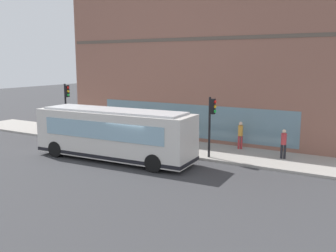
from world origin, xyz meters
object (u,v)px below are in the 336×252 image
(fire_hydrant, at_px, (162,143))
(pedestrian_by_light_pole, at_px, (284,142))
(traffic_light_near_corner, at_px, (212,116))
(newspaper_vending_box, at_px, (133,135))
(city_bus_nearside, at_px, (114,134))
(pedestrian_near_building_entrance, at_px, (240,133))
(traffic_light_down_block, at_px, (67,100))

(fire_hydrant, distance_m, pedestrian_by_light_pole, 7.71)
(traffic_light_near_corner, relative_size, newspaper_vending_box, 4.06)
(fire_hydrant, height_order, pedestrian_by_light_pole, pedestrian_by_light_pole)
(newspaper_vending_box, bearing_deg, pedestrian_by_light_pole, -87.30)
(city_bus_nearside, height_order, pedestrian_near_building_entrance, city_bus_nearside)
(traffic_light_down_block, height_order, newspaper_vending_box, traffic_light_down_block)
(pedestrian_near_building_entrance, relative_size, pedestrian_by_light_pole, 1.03)
(traffic_light_near_corner, xyz_separation_m, pedestrian_by_light_pole, (1.92, -3.83, -1.52))
(pedestrian_by_light_pole, distance_m, newspaper_vending_box, 10.68)
(traffic_light_down_block, xyz_separation_m, pedestrian_by_light_pole, (1.68, -15.93, -1.80))
(pedestrian_by_light_pole, xyz_separation_m, newspaper_vending_box, (-0.50, 10.65, -0.57))
(traffic_light_near_corner, distance_m, pedestrian_by_light_pole, 4.55)
(pedestrian_near_building_entrance, bearing_deg, traffic_light_near_corner, 165.62)
(fire_hydrant, relative_size, newspaper_vending_box, 0.82)
(traffic_light_near_corner, relative_size, fire_hydrant, 4.93)
(city_bus_nearside, relative_size, traffic_light_near_corner, 2.78)
(city_bus_nearside, height_order, traffic_light_near_corner, traffic_light_near_corner)
(fire_hydrant, bearing_deg, pedestrian_by_light_pole, -78.64)
(fire_hydrant, relative_size, pedestrian_by_light_pole, 0.42)
(city_bus_nearside, height_order, traffic_light_down_block, traffic_light_down_block)
(city_bus_nearside, bearing_deg, pedestrian_by_light_pole, -61.31)
(traffic_light_near_corner, height_order, newspaper_vending_box, traffic_light_near_corner)
(traffic_light_near_corner, bearing_deg, pedestrian_near_building_entrance, -14.38)
(city_bus_nearside, xyz_separation_m, pedestrian_by_light_pole, (4.87, -8.89, -0.38))
(pedestrian_by_light_pole, bearing_deg, newspaper_vending_box, 92.70)
(city_bus_nearside, xyz_separation_m, pedestrian_near_building_entrance, (5.94, -5.83, -0.35))
(city_bus_nearside, relative_size, traffic_light_down_block, 2.51)
(city_bus_nearside, distance_m, pedestrian_by_light_pole, 10.14)
(traffic_light_down_block, xyz_separation_m, fire_hydrant, (0.17, -8.40, -2.46))
(pedestrian_near_building_entrance, distance_m, pedestrian_by_light_pole, 3.25)
(traffic_light_down_block, height_order, fire_hydrant, traffic_light_down_block)
(traffic_light_near_corner, xyz_separation_m, fire_hydrant, (0.41, 3.69, -2.18))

